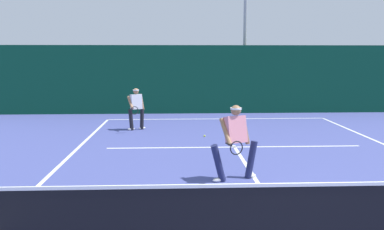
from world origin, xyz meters
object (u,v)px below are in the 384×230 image
player_far (136,107)px  tennis_ball (205,136)px  light_pole (245,16)px  player_near (235,139)px

player_far → tennis_ball: 2.90m
player_far → light_pole: light_pole is taller
player_near → tennis_ball: bearing=-105.3°
light_pole → player_far: bearing=-133.5°
player_near → light_pole: 11.93m
player_near → tennis_ball: 4.69m
tennis_ball → light_pole: bearing=69.3°
light_pole → tennis_ball: bearing=-110.7°
player_near → tennis_ball: size_ratio=25.40×
player_near → player_far: bearing=-84.6°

